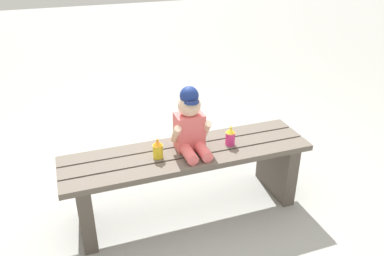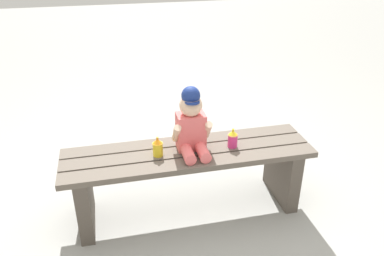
# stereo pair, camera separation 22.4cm
# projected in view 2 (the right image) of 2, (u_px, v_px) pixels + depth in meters

# --- Properties ---
(ground_plane) EXTENTS (16.00, 16.00, 0.00)m
(ground_plane) POSITION_uv_depth(u_px,v_px,m) (189.00, 209.00, 2.57)
(ground_plane) COLOR #999993
(park_bench) EXTENTS (1.53, 0.40, 0.45)m
(park_bench) POSITION_uv_depth(u_px,v_px,m) (188.00, 170.00, 2.43)
(park_bench) COLOR #60564C
(park_bench) RESTS_ON ground_plane
(child_figure) EXTENTS (0.23, 0.27, 0.40)m
(child_figure) POSITION_uv_depth(u_px,v_px,m) (191.00, 124.00, 2.30)
(child_figure) COLOR #E56666
(child_figure) RESTS_ON park_bench
(sippy_cup_left) EXTENTS (0.06, 0.06, 0.12)m
(sippy_cup_left) POSITION_uv_depth(u_px,v_px,m) (158.00, 147.00, 2.29)
(sippy_cup_left) COLOR yellow
(sippy_cup_left) RESTS_ON park_bench
(sippy_cup_right) EXTENTS (0.06, 0.06, 0.12)m
(sippy_cup_right) POSITION_uv_depth(u_px,v_px,m) (233.00, 138.00, 2.38)
(sippy_cup_right) COLOR #E5337F
(sippy_cup_right) RESTS_ON park_bench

